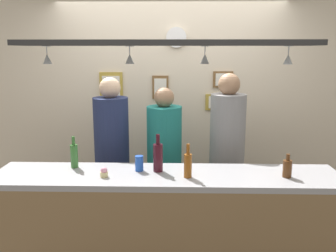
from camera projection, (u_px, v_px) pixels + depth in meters
The scene contains 21 objects.
back_wall at pixel (170, 111), 4.20m from camera, with size 4.40×0.06×2.60m, color beige.
bar_counter at pixel (166, 224), 2.75m from camera, with size 2.70×0.55×1.04m.
overhead_glass_rack at pixel (166, 43), 2.68m from camera, with size 2.20×0.36×0.04m, color black.
hanging_wineglass_far_left at pixel (47, 58), 2.74m from camera, with size 0.07×0.07×0.13m.
hanging_wineglass_left at pixel (130, 58), 2.75m from camera, with size 0.07×0.07×0.13m.
hanging_wineglass_center_left at pixel (205, 58), 2.75m from camera, with size 0.07×0.07×0.13m.
hanging_wineglass_center at pixel (288, 58), 2.66m from camera, with size 0.07×0.07×0.13m.
person_left_navy_shirt at pixel (112, 147), 3.60m from camera, with size 0.34×0.34×1.73m.
person_middle_teal_shirt at pixel (164, 154), 3.60m from camera, with size 0.34×0.34×1.64m.
person_right_grey_shirt at pixel (227, 145), 3.56m from camera, with size 0.34×0.34×1.77m.
bottle_beer_amber_tall at pixel (188, 165), 2.74m from camera, with size 0.06×0.06×0.26m.
bottle_beer_brown_stubby at pixel (287, 168), 2.75m from camera, with size 0.07×0.07×0.18m.
bottle_beer_green_import at pixel (74, 155), 2.97m from camera, with size 0.06×0.06×0.26m.
bottle_wine_dark_red at pixel (158, 157), 2.87m from camera, with size 0.08×0.08×0.30m.
drink_can at pixel (139, 163), 2.90m from camera, with size 0.07×0.07×0.12m, color #1E4CB2.
cupcake at pixel (104, 172), 2.76m from camera, with size 0.06×0.06×0.08m.
picture_frame_lower_pair at pixel (219, 102), 4.12m from camera, with size 0.30×0.02×0.18m.
picture_frame_crest at pixel (160, 87), 4.10m from camera, with size 0.18×0.02×0.26m.
picture_frame_caricature at pixel (111, 87), 4.12m from camera, with size 0.26×0.02×0.34m.
picture_frame_upper_small at pixel (223, 79), 4.07m from camera, with size 0.22×0.02×0.18m.
wall_clock at pixel (176, 37), 3.98m from camera, with size 0.22×0.22×0.03m, color white.
Camera 1 is at (0.09, -3.05, 1.98)m, focal length 39.10 mm.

